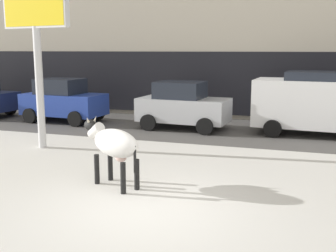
# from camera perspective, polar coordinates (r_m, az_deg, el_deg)

# --- Properties ---
(ground_plane) EXTENTS (120.00, 120.00, 0.00)m
(ground_plane) POSITION_cam_1_polar(r_m,az_deg,el_deg) (8.44, -2.87, -11.27)
(ground_plane) COLOR silver
(road_strip) EXTENTS (60.00, 5.60, 0.01)m
(road_strip) POSITION_cam_1_polar(r_m,az_deg,el_deg) (16.58, 7.96, -0.54)
(road_strip) COLOR #514F4C
(road_strip) RESTS_ON ground
(cow_holstein) EXTENTS (1.87, 1.24, 1.54)m
(cow_holstein) POSITION_cam_1_polar(r_m,az_deg,el_deg) (9.64, -7.21, -2.37)
(cow_holstein) COLOR silver
(cow_holstein) RESTS_ON ground
(billboard) EXTENTS (2.52, 0.64, 5.56)m
(billboard) POSITION_cam_1_polar(r_m,az_deg,el_deg) (13.84, -17.55, 14.88)
(billboard) COLOR silver
(billboard) RESTS_ON ground
(car_blue_hatchback) EXTENTS (3.60, 2.10, 1.86)m
(car_blue_hatchback) POSITION_cam_1_polar(r_m,az_deg,el_deg) (18.77, -14.00, 3.37)
(car_blue_hatchback) COLOR #233D9E
(car_blue_hatchback) RESTS_ON ground
(car_silver_hatchback) EXTENTS (3.60, 2.10, 1.86)m
(car_silver_hatchback) POSITION_cam_1_polar(r_m,az_deg,el_deg) (16.56, 2.02, 2.78)
(car_silver_hatchback) COLOR #B7BABF
(car_silver_hatchback) RESTS_ON ground
(car_white_van) EXTENTS (4.71, 2.35, 2.32)m
(car_white_van) POSITION_cam_1_polar(r_m,az_deg,el_deg) (16.15, 19.93, 3.10)
(car_white_van) COLOR white
(car_white_van) RESTS_ON ground
(pedestrian_near_billboard) EXTENTS (0.36, 0.24, 1.73)m
(pedestrian_near_billboard) POSITION_cam_1_polar(r_m,az_deg,el_deg) (20.43, -0.76, 4.09)
(pedestrian_near_billboard) COLOR #282833
(pedestrian_near_billboard) RESTS_ON ground
(pedestrian_by_cars) EXTENTS (0.36, 0.24, 1.73)m
(pedestrian_by_cars) POSITION_cam_1_polar(r_m,az_deg,el_deg) (21.76, -9.27, 4.34)
(pedestrian_by_cars) COLOR #282833
(pedestrian_by_cars) RESTS_ON ground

